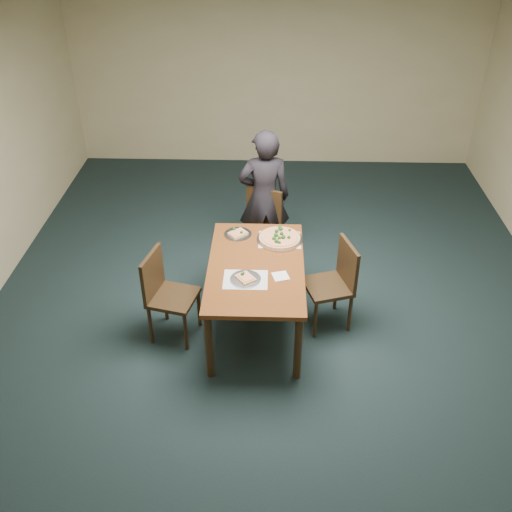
{
  "coord_description": "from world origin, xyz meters",
  "views": [
    {
      "loc": [
        -0.04,
        -4.35,
        3.81
      ],
      "look_at": [
        -0.18,
        0.03,
        0.85
      ],
      "focal_mm": 40.0,
      "sensor_mm": 36.0,
      "label": 1
    }
  ],
  "objects_px": {
    "chair_right": "(336,280)",
    "chair_far": "(260,225)",
    "dining_table": "(256,273)",
    "pizza_pan": "(280,238)",
    "diner": "(264,198)",
    "chair_left": "(165,291)",
    "slice_plate_far": "(238,234)",
    "slice_plate_near": "(245,278)"
  },
  "relations": [
    {
      "from": "dining_table",
      "to": "pizza_pan",
      "type": "xyz_separation_m",
      "value": [
        0.22,
        0.45,
        0.12
      ]
    },
    {
      "from": "dining_table",
      "to": "chair_right",
      "type": "relative_size",
      "value": 1.65
    },
    {
      "from": "chair_left",
      "to": "slice_plate_near",
      "type": "relative_size",
      "value": 3.25
    },
    {
      "from": "diner",
      "to": "chair_right",
      "type": "bearing_deg",
      "value": 115.35
    },
    {
      "from": "chair_far",
      "to": "chair_left",
      "type": "relative_size",
      "value": 1.0
    },
    {
      "from": "chair_left",
      "to": "slice_plate_near",
      "type": "xyz_separation_m",
      "value": [
        0.77,
        -0.11,
        0.25
      ]
    },
    {
      "from": "pizza_pan",
      "to": "diner",
      "type": "bearing_deg",
      "value": 102.05
    },
    {
      "from": "chair_far",
      "to": "slice_plate_far",
      "type": "relative_size",
      "value": 3.25
    },
    {
      "from": "dining_table",
      "to": "slice_plate_near",
      "type": "relative_size",
      "value": 5.36
    },
    {
      "from": "slice_plate_far",
      "to": "chair_right",
      "type": "bearing_deg",
      "value": -23.78
    },
    {
      "from": "slice_plate_far",
      "to": "chair_left",
      "type": "bearing_deg",
      "value": -135.2
    },
    {
      "from": "pizza_pan",
      "to": "slice_plate_far",
      "type": "distance_m",
      "value": 0.43
    },
    {
      "from": "diner",
      "to": "slice_plate_far",
      "type": "relative_size",
      "value": 5.68
    },
    {
      "from": "chair_left",
      "to": "slice_plate_near",
      "type": "bearing_deg",
      "value": -84.53
    },
    {
      "from": "dining_table",
      "to": "diner",
      "type": "distance_m",
      "value": 1.25
    },
    {
      "from": "dining_table",
      "to": "chair_left",
      "type": "bearing_deg",
      "value": -171.91
    },
    {
      "from": "diner",
      "to": "slice_plate_far",
      "type": "bearing_deg",
      "value": 63.62
    },
    {
      "from": "chair_right",
      "to": "slice_plate_far",
      "type": "relative_size",
      "value": 3.25
    },
    {
      "from": "diner",
      "to": "pizza_pan",
      "type": "relative_size",
      "value": 3.47
    },
    {
      "from": "chair_right",
      "to": "pizza_pan",
      "type": "relative_size",
      "value": 1.99
    },
    {
      "from": "chair_right",
      "to": "diner",
      "type": "xyz_separation_m",
      "value": [
        -0.72,
        1.14,
        0.28
      ]
    },
    {
      "from": "chair_right",
      "to": "chair_far",
      "type": "bearing_deg",
      "value": -160.71
    },
    {
      "from": "diner",
      "to": "slice_plate_near",
      "type": "bearing_deg",
      "value": 77.73
    },
    {
      "from": "dining_table",
      "to": "pizza_pan",
      "type": "distance_m",
      "value": 0.51
    },
    {
      "from": "dining_table",
      "to": "diner",
      "type": "bearing_deg",
      "value": 87.62
    },
    {
      "from": "chair_right",
      "to": "slice_plate_near",
      "type": "height_order",
      "value": "chair_right"
    },
    {
      "from": "diner",
      "to": "pizza_pan",
      "type": "distance_m",
      "value": 0.82
    },
    {
      "from": "dining_table",
      "to": "chair_far",
      "type": "distance_m",
      "value": 1.13
    },
    {
      "from": "diner",
      "to": "pizza_pan",
      "type": "bearing_deg",
      "value": 95.19
    },
    {
      "from": "chair_far",
      "to": "slice_plate_far",
      "type": "height_order",
      "value": "chair_far"
    },
    {
      "from": "chair_far",
      "to": "dining_table",
      "type": "bearing_deg",
      "value": -69.78
    },
    {
      "from": "chair_left",
      "to": "diner",
      "type": "xyz_separation_m",
      "value": [
        0.91,
        1.37,
        0.28
      ]
    },
    {
      "from": "chair_far",
      "to": "chair_right",
      "type": "relative_size",
      "value": 1.0
    },
    {
      "from": "chair_right",
      "to": "slice_plate_far",
      "type": "bearing_deg",
      "value": -131.13
    },
    {
      "from": "dining_table",
      "to": "slice_plate_far",
      "type": "distance_m",
      "value": 0.58
    },
    {
      "from": "chair_left",
      "to": "dining_table",
      "type": "bearing_deg",
      "value": -68.05
    },
    {
      "from": "chair_right",
      "to": "diner",
      "type": "distance_m",
      "value": 1.38
    },
    {
      "from": "dining_table",
      "to": "slice_plate_far",
      "type": "height_order",
      "value": "slice_plate_far"
    },
    {
      "from": "dining_table",
      "to": "pizza_pan",
      "type": "bearing_deg",
      "value": 63.57
    },
    {
      "from": "chair_left",
      "to": "chair_right",
      "type": "height_order",
      "value": "same"
    },
    {
      "from": "dining_table",
      "to": "chair_left",
      "type": "relative_size",
      "value": 1.65
    },
    {
      "from": "chair_left",
      "to": "slice_plate_near",
      "type": "height_order",
      "value": "chair_left"
    }
  ]
}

